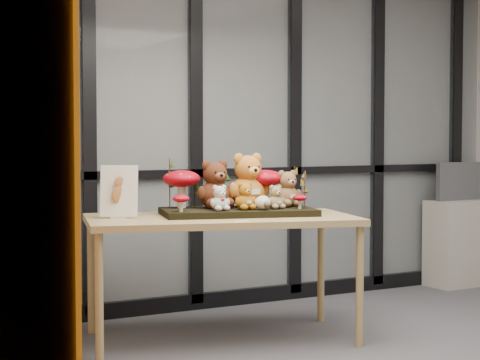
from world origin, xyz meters
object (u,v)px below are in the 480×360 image
bear_small_yellow (245,195)px  plush_cream_hedgehog (263,202)px  bear_brown_medium (215,182)px  display_table (221,226)px  diorama_tray (238,212)px  sign_holder (119,193)px  bear_tan_back (287,187)px  mushroom_back_left (182,187)px  bear_pooh_yellow (248,177)px  mushroom_front_left (181,202)px  bear_beige_small (276,196)px  monitor (458,181)px  bear_white_bow (220,197)px  mushroom_front_right (300,201)px  cabinet (459,243)px  mushroom_back_right (265,186)px

bear_small_yellow → plush_cream_hedgehog: bear_small_yellow is taller
bear_brown_medium → bear_small_yellow: size_ratio=1.78×
display_table → plush_cream_hedgehog: size_ratio=18.77×
diorama_tray → sign_holder: sign_holder is taller
bear_tan_back → mushroom_back_left: mushroom_back_left is taller
bear_pooh_yellow → mushroom_front_left: 0.57m
display_table → bear_beige_small: bearing=-2.7°
display_table → bear_small_yellow: (0.13, -0.08, 0.21)m
bear_pooh_yellow → mushroom_back_left: size_ratio=1.44×
plush_cream_hedgehog → monitor: bearing=36.0°
bear_pooh_yellow → bear_white_bow: (-0.30, -0.16, -0.11)m
diorama_tray → bear_pooh_yellow: 0.26m
bear_small_yellow → mushroom_front_right: 0.37m
bear_brown_medium → bear_tan_back: size_ratio=1.29×
display_table → mushroom_back_left: bearing=139.3°
cabinet → mushroom_front_left: bearing=-166.1°
bear_tan_back → plush_cream_hedgehog: bear_tan_back is taller
bear_pooh_yellow → bear_tan_back: bear_pooh_yellow is taller
bear_brown_medium → plush_cream_hedgehog: bearing=-38.4°
bear_white_bow → sign_holder: sign_holder is taller
mushroom_back_right → sign_holder: 1.02m
bear_brown_medium → sign_holder: bearing=-169.8°
bear_pooh_yellow → mushroom_front_right: bear_pooh_yellow is taller
mushroom_front_left → monitor: 3.21m
diorama_tray → cabinet: bearing=31.6°
display_table → bear_small_yellow: bearing=-14.6°
bear_white_bow → cabinet: size_ratio=0.24×
bear_white_bow → mushroom_front_left: size_ratio=1.52×
bear_beige_small → monitor: size_ratio=0.37×
mushroom_back_left → plush_cream_hedgehog: bearing=-45.6°
bear_brown_medium → mushroom_front_right: bearing=-18.6°
bear_tan_back → mushroom_back_right: 0.15m
mushroom_back_right → mushroom_front_left: 0.70m
bear_tan_back → sign_holder: 1.15m
bear_tan_back → mushroom_front_left: 0.80m
display_table → diorama_tray: size_ratio=1.91×
mushroom_front_right → mushroom_front_left: bearing=167.1°
bear_brown_medium → monitor: size_ratio=0.74×
bear_pooh_yellow → cabinet: bear_pooh_yellow is taller
diorama_tray → bear_white_bow: size_ratio=5.44×
diorama_tray → bear_tan_back: bearing=10.9°
mushroom_back_left → sign_holder: (-0.46, -0.05, -0.02)m
mushroom_front_left → mushroom_front_right: size_ratio=1.15×
sign_holder → bear_tan_back: bearing=20.7°
bear_beige_small → sign_holder: size_ratio=0.52×
mushroom_front_left → sign_holder: (-0.33, 0.21, 0.06)m
diorama_tray → bear_small_yellow: 0.16m
bear_brown_medium → cabinet: size_ratio=0.46×
bear_tan_back → mushroom_front_right: bearing=-79.0°
display_table → mushroom_front_right: size_ratio=18.25×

